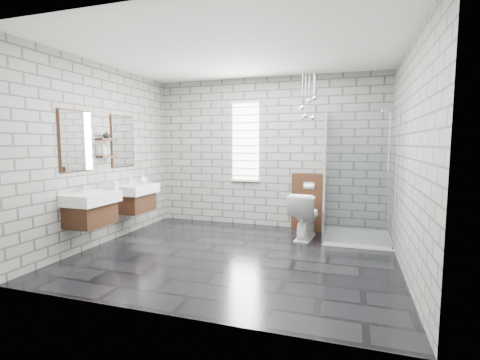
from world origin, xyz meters
The scene contains 20 objects.
floor centered at (0.00, 0.00, -0.01)m, with size 4.20×3.60×0.02m, color black.
ceiling centered at (0.00, 0.00, 2.71)m, with size 4.20×3.60×0.02m, color white.
wall_back centered at (0.00, 1.81, 1.35)m, with size 4.20×0.02×2.70m, color gray.
wall_front centered at (0.00, -1.81, 1.35)m, with size 4.20×0.02×2.70m, color gray.
wall_left centered at (-2.11, 0.00, 1.35)m, with size 0.02×3.60×2.70m, color gray.
wall_right centered at (2.11, 0.00, 1.35)m, with size 0.02×3.60×2.70m, color gray.
vanity_left centered at (-1.91, -0.58, 0.76)m, with size 0.47×0.70×1.57m.
vanity_right centered at (-1.91, 0.44, 0.76)m, with size 0.47×0.70×1.57m.
shelf_lower centered at (-2.03, -0.05, 1.32)m, with size 0.14×0.30×0.03m, color #3A2011.
shelf_upper centered at (-2.03, -0.05, 1.58)m, with size 0.14×0.30×0.03m, color #3A2011.
window centered at (-0.40, 1.78, 1.55)m, with size 0.56×0.05×1.48m.
cistern_panel centered at (0.80, 1.70, 0.50)m, with size 0.60×0.20×1.00m, color #3A2011.
flush_plate centered at (0.80, 1.60, 0.80)m, with size 0.18×0.01×0.12m, color silver.
shower_enclosure centered at (1.50, 1.18, 0.50)m, with size 1.00×1.00×2.03m.
pendant_cluster centered at (0.80, 1.37, 2.10)m, with size 0.27×0.22×0.82m.
toilet centered at (0.80, 1.13, 0.37)m, with size 0.41×0.73×0.74m, color white.
soap_bottle_a centered at (-1.77, -0.21, 0.94)m, with size 0.08×0.08×0.18m, color #B2B2B2.
soap_bottle_b centered at (-1.81, 0.57, 0.93)m, with size 0.12×0.12×0.16m, color #B2B2B2.
soap_bottle_c centered at (-2.02, -0.11, 1.43)m, with size 0.08×0.08×0.20m, color #B2B2B2.
vase centered at (-2.02, -0.04, 1.65)m, with size 0.11×0.11×0.11m, color #B2B2B2.
Camera 1 is at (1.49, -4.40, 1.52)m, focal length 26.00 mm.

